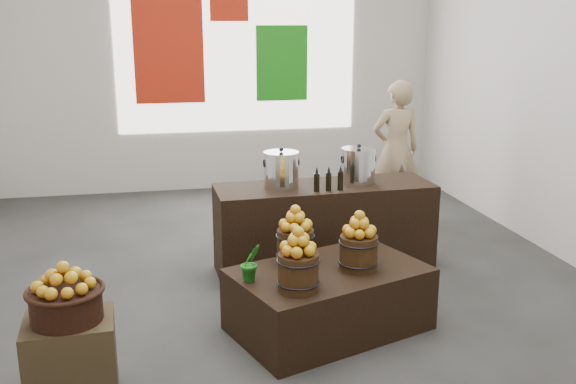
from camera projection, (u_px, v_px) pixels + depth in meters
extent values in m
plane|color=#3B3A38|center=(258.00, 285.00, 5.65)|extent=(7.00, 7.00, 0.00)
cube|color=beige|center=(214.00, 41.00, 8.45)|extent=(6.00, 0.04, 4.00)
cube|color=white|center=(237.00, 41.00, 8.49)|extent=(3.20, 0.02, 2.40)
cube|color=#AF200D|center=(169.00, 49.00, 8.33)|extent=(0.90, 0.04, 1.40)
cube|color=#187D13|center=(282.00, 63.00, 8.67)|extent=(0.70, 0.04, 1.00)
cube|color=#AF200D|center=(229.00, 1.00, 8.33)|extent=(0.50, 0.04, 0.50)
cube|color=#44351F|center=(72.00, 360.00, 3.88)|extent=(0.55, 0.46, 0.52)
cylinder|color=black|center=(66.00, 305.00, 3.79)|extent=(0.42, 0.42, 0.19)
cube|color=black|center=(329.00, 299.00, 4.78)|extent=(1.59, 1.27, 0.48)
cylinder|color=#3A210F|center=(298.00, 272.00, 4.33)|extent=(0.28, 0.28, 0.26)
cylinder|color=#3A210F|center=(359.00, 253.00, 4.69)|extent=(0.28, 0.28, 0.26)
cylinder|color=#3A210F|center=(295.00, 246.00, 4.83)|extent=(0.28, 0.28, 0.26)
imported|color=#176615|center=(357.00, 238.00, 5.02)|extent=(0.26, 0.23, 0.25)
imported|color=#176615|center=(251.00, 262.00, 4.48)|extent=(0.18, 0.16, 0.27)
cube|color=black|center=(324.00, 228.00, 5.91)|extent=(2.00, 0.69, 0.81)
cylinder|color=silver|center=(281.00, 171.00, 5.68)|extent=(0.31, 0.31, 0.31)
cylinder|color=silver|center=(358.00, 167.00, 5.84)|extent=(0.31, 0.31, 0.31)
imported|color=#9A825E|center=(396.00, 150.00, 7.43)|extent=(0.60, 0.41, 1.61)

